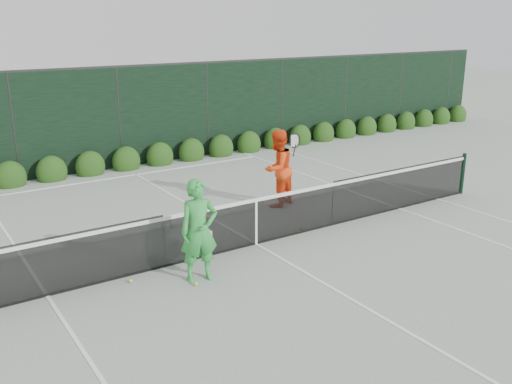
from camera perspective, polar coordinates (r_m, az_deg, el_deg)
ground at (r=11.59m, az=0.01°, el=-5.25°), size 80.00×80.00×0.00m
tennis_net at (r=11.39m, az=-0.10°, el=-2.80°), size 12.90×0.10×1.07m
player_woman at (r=9.82m, az=-5.72°, el=-3.87°), size 0.73×0.56×1.81m
player_man at (r=13.70m, az=2.16°, el=2.39°), size 1.10×0.99×1.86m
court_lines at (r=11.59m, az=0.01°, el=-5.22°), size 11.03×23.83×0.01m
windscreen_fence at (r=9.06m, az=9.46°, el=-1.75°), size 32.00×21.07×3.06m
hedge_row at (r=17.65m, az=-12.84°, el=2.97°), size 31.66×0.65×0.94m
tennis_balls at (r=11.09m, az=-4.29°, el=-6.17°), size 4.10×2.12×0.07m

